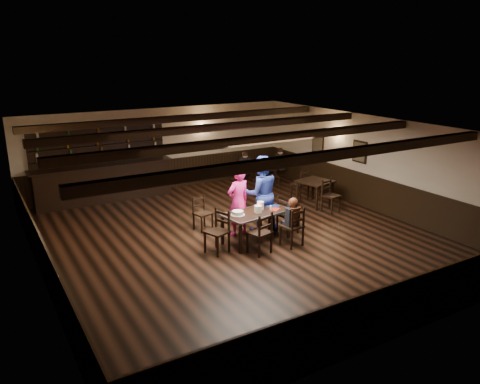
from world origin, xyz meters
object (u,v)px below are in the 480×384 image
cake (238,213)px  bar_counter (103,177)px  chair_near_left (262,230)px  man_blue (261,194)px  woman_pink (238,201)px  chair_near_right (295,224)px  dining_table (256,215)px

cake → bar_counter: size_ratio=0.08×
chair_near_left → man_blue: bearing=58.7°
chair_near_left → woman_pink: size_ratio=0.57×
chair_near_left → woman_pink: 1.34m
chair_near_right → woman_pink: (-0.75, 1.32, 0.31)m
chair_near_right → woman_pink: bearing=119.7°
man_blue → chair_near_left: bearing=73.6°
dining_table → bar_counter: size_ratio=0.40×
man_blue → bar_counter: size_ratio=0.46×
man_blue → bar_counter: (-2.78, 4.58, -0.25)m
dining_table → cake: (-0.50, 0.02, 0.12)m
chair_near_left → cake: 0.79m
chair_near_right → man_blue: man_blue is taller
dining_table → cake: bearing=177.6°
chair_near_right → bar_counter: 6.56m
man_blue → bar_counter: bar_counter is taller
woman_pink → chair_near_left: bearing=76.6°
chair_near_left → dining_table: bearing=67.9°
dining_table → man_blue: 0.83m
chair_near_left → cake: chair_near_left is taller
woman_pink → bar_counter: (-2.12, 4.57, -0.14)m
dining_table → chair_near_right: size_ratio=1.79×
chair_near_left → cake: size_ratio=3.01×
dining_table → chair_near_left: 0.77m
dining_table → woman_pink: 0.64m
cake → dining_table: bearing=-2.4°
chair_near_left → woman_pink: bearing=84.0°
woman_pink → man_blue: 0.66m
cake → bar_counter: bar_counter is taller
chair_near_right → man_blue: size_ratio=0.49×
dining_table → chair_near_right: chair_near_right is taller
dining_table → woman_pink: size_ratio=0.99×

